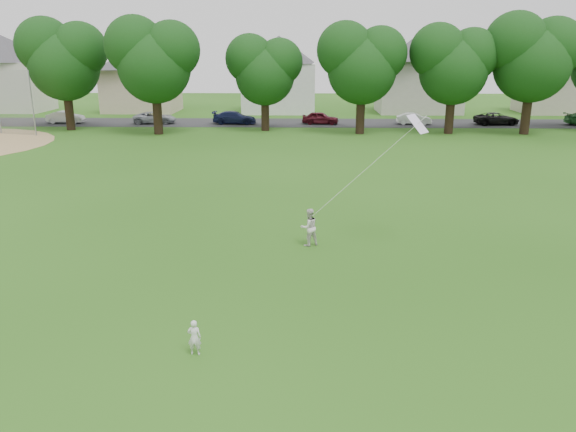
{
  "coord_description": "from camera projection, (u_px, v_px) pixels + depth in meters",
  "views": [
    {
      "loc": [
        2.8,
        -14.26,
        7.19
      ],
      "look_at": [
        2.37,
        2.0,
        2.3
      ],
      "focal_mm": 35.0,
      "sensor_mm": 36.0,
      "label": 1
    }
  ],
  "objects": [
    {
      "name": "ground",
      "position": [
        202.0,
        314.0,
        15.79
      ],
      "size": [
        160.0,
        160.0,
        0.0
      ],
      "primitive_type": "plane",
      "color": "#224F12",
      "rests_on": "ground"
    },
    {
      "name": "older_boy",
      "position": [
        309.0,
        227.0,
        21.07
      ],
      "size": [
        0.87,
        0.81,
        1.44
      ],
      "primitive_type": "imported",
      "rotation": [
        0.0,
        0.0,
        3.61
      ],
      "color": "silver",
      "rests_on": "ground"
    },
    {
      "name": "tree_row",
      "position": [
        307.0,
        57.0,
        47.85
      ],
      "size": [
        82.56,
        9.35,
        10.42
      ],
      "color": "black",
      "rests_on": "ground"
    },
    {
      "name": "kite",
      "position": [
        362.0,
        173.0,
        20.33
      ],
      "size": [
        2.38,
        1.03,
        5.21
      ],
      "color": "white",
      "rests_on": "ground"
    },
    {
      "name": "toddler",
      "position": [
        194.0,
        337.0,
        13.58
      ],
      "size": [
        0.34,
        0.22,
        0.92
      ],
      "primitive_type": "imported",
      "rotation": [
        0.0,
        0.0,
        3.13
      ],
      "color": "silver",
      "rests_on": "ground"
    },
    {
      "name": "parked_cars",
      "position": [
        327.0,
        118.0,
        54.74
      ],
      "size": [
        70.56,
        2.31,
        1.23
      ],
      "color": "black",
      "rests_on": "ground"
    },
    {
      "name": "house_row",
      "position": [
        276.0,
        67.0,
        64.11
      ],
      "size": [
        76.59,
        13.2,
        10.54
      ],
      "color": "silver",
      "rests_on": "ground"
    },
    {
      "name": "street",
      "position": [
        275.0,
        123.0,
        56.0
      ],
      "size": [
        90.0,
        7.0,
        0.01
      ],
      "primitive_type": "cube",
      "color": "#2D2D30",
      "rests_on": "ground"
    }
  ]
}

